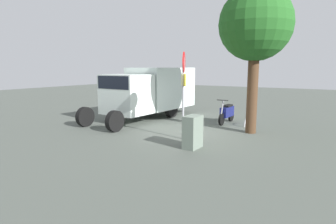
# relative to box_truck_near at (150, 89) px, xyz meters

# --- Properties ---
(ground_plane) EXTENTS (60.00, 60.00, 0.00)m
(ground_plane) POSITION_rel_box_truck_near_xyz_m (2.17, 3.41, -1.52)
(ground_plane) COLOR #4D544C
(box_truck_near) EXTENTS (7.07, 2.55, 2.67)m
(box_truck_near) POSITION_rel_box_truck_near_xyz_m (0.00, 0.00, 0.00)
(box_truck_near) COLOR black
(box_truck_near) RESTS_ON ground
(motorcycle) EXTENTS (1.81, 0.55, 1.20)m
(motorcycle) POSITION_rel_box_truck_near_xyz_m (-0.58, 4.10, -1.00)
(motorcycle) COLOR black
(motorcycle) RESTS_ON ground
(stop_sign) EXTENTS (0.71, 0.33, 3.24)m
(stop_sign) POSITION_rel_box_truck_near_xyz_m (3.23, 3.77, 0.64)
(stop_sign) COLOR #9E9EA3
(stop_sign) RESTS_ON ground
(street_tree) EXTENTS (2.88, 2.88, 5.80)m
(street_tree) POSITION_rel_box_truck_near_xyz_m (0.88, 5.66, 2.77)
(street_tree) COLOR #47301E
(street_tree) RESTS_ON ground
(utility_cabinet) EXTENTS (0.73, 0.45, 1.09)m
(utility_cabinet) POSITION_rel_box_truck_near_xyz_m (4.16, 4.63, -0.97)
(utility_cabinet) COLOR slate
(utility_cabinet) RESTS_ON ground
(bike_rack_hoop) EXTENTS (0.85, 0.08, 0.85)m
(bike_rack_hoop) POSITION_rel_box_truck_near_xyz_m (-0.48, 5.12, -1.52)
(bike_rack_hoop) COLOR #B7B7BC
(bike_rack_hoop) RESTS_ON ground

